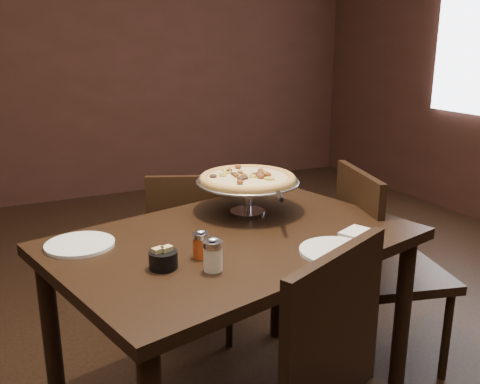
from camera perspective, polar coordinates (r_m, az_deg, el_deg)
name	(u,v)px	position (r m, az deg, el deg)	size (l,w,h in m)	color
room	(241,74)	(1.96, 0.08, 12.52)	(6.04, 7.04, 2.84)	black
dining_table	(234,262)	(2.04, -0.64, -7.51)	(1.47, 1.15, 0.82)	black
pizza_stand	(247,179)	(2.22, 0.80, 1.39)	(0.43, 0.43, 0.18)	silver
parmesan_shaker	(213,255)	(1.70, -2.90, -6.69)	(0.06, 0.06, 0.11)	#F1E9BB
pepper_flake_shaker	(201,244)	(1.80, -4.21, -5.60)	(0.06, 0.06, 0.10)	maroon
packet_caddy	(163,259)	(1.74, -8.20, -7.09)	(0.09, 0.09, 0.07)	black
napkin_stack	(361,234)	(2.05, 12.75, -4.36)	(0.12, 0.12, 0.01)	white
plate_left	(80,244)	(1.99, -16.72, -5.38)	(0.24, 0.24, 0.01)	white
plate_near	(337,251)	(1.87, 10.29, -6.24)	(0.26, 0.26, 0.01)	white
serving_spatula	(280,197)	(2.00, 4.29, -0.50)	(0.14, 0.14, 0.02)	silver
chair_far	(194,249)	(2.72, -4.92, -6.10)	(0.56, 0.56, 0.91)	black
chair_side	(380,262)	(2.57, 14.75, -7.24)	(0.55, 0.55, 0.97)	black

